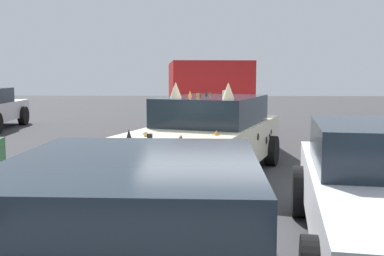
# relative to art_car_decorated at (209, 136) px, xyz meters

# --- Properties ---
(ground_plane) EXTENTS (60.00, 60.00, 0.00)m
(ground_plane) POSITION_rel_art_car_decorated_xyz_m (-0.05, 0.02, -0.74)
(ground_plane) COLOR #38383A
(art_car_decorated) EXTENTS (5.00, 3.14, 1.74)m
(art_car_decorated) POSITION_rel_art_car_decorated_xyz_m (0.00, 0.00, 0.00)
(art_car_decorated) COLOR beige
(art_car_decorated) RESTS_ON ground
(parked_van_row_back_far) EXTENTS (5.37, 2.59, 2.19)m
(parked_van_row_back_far) POSITION_rel_art_car_decorated_xyz_m (4.88, 0.13, 0.48)
(parked_van_row_back_far) COLOR #B21919
(parked_van_row_back_far) RESTS_ON ground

